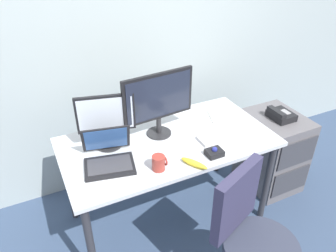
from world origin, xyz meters
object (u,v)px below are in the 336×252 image
object	(u,v)px
laptop	(108,156)
trackball_mouse	(214,152)
monitor_side	(106,118)
coffee_mug	(159,163)
office_chair	(251,248)
paper_notepad	(219,117)
monitor_main	(159,100)
keyboard	(225,135)
desk_phone	(281,115)
banana	(194,163)
file_cabinet	(272,151)

from	to	relation	value
laptop	trackball_mouse	size ratio (longest dim) A/B	3.33
monitor_side	coffee_mug	bearing A→B (deg)	-62.09
office_chair	paper_notepad	world-z (taller)	office_chair
office_chair	monitor_main	world-z (taller)	monitor_main
coffee_mug	monitor_main	bearing A→B (deg)	65.40
office_chair	keyboard	bearing A→B (deg)	70.56
desk_phone	banana	distance (m)	1.03
monitor_side	coffee_mug	distance (m)	0.47
trackball_mouse	desk_phone	bearing A→B (deg)	17.58
desk_phone	keyboard	bearing A→B (deg)	-170.84
keyboard	file_cabinet	bearing A→B (deg)	10.50
desk_phone	office_chair	world-z (taller)	office_chair
monitor_side	office_chair	bearing A→B (deg)	-59.16
keyboard	coffee_mug	distance (m)	0.60
keyboard	coffee_mug	bearing A→B (deg)	-167.53
coffee_mug	paper_notepad	size ratio (longest dim) A/B	0.47
file_cabinet	laptop	xyz separation A→B (m)	(-1.47, -0.04, 0.46)
monitor_side	coffee_mug	size ratio (longest dim) A/B	3.88
desk_phone	trackball_mouse	xyz separation A→B (m)	(-0.81, -0.26, 0.05)
laptop	banana	xyz separation A→B (m)	(0.48, -0.27, -0.03)
desk_phone	monitor_main	world-z (taller)	monitor_main
paper_notepad	desk_phone	bearing A→B (deg)	-16.24
monitor_main	trackball_mouse	distance (m)	0.52
coffee_mug	banana	xyz separation A→B (m)	(0.21, -0.07, -0.03)
desk_phone	file_cabinet	bearing A→B (deg)	63.22
monitor_main	paper_notepad	world-z (taller)	monitor_main
desk_phone	paper_notepad	size ratio (longest dim) A/B	0.96
file_cabinet	office_chair	world-z (taller)	office_chair
file_cabinet	desk_phone	bearing A→B (deg)	-116.78
coffee_mug	keyboard	bearing A→B (deg)	12.47
monitor_main	monitor_side	world-z (taller)	monitor_main
monitor_side	paper_notepad	xyz separation A→B (m)	(0.90, -0.01, -0.21)
file_cabinet	trackball_mouse	size ratio (longest dim) A/B	6.32
desk_phone	coffee_mug	world-z (taller)	coffee_mug
laptop	banana	bearing A→B (deg)	-29.54
laptop	paper_notepad	size ratio (longest dim) A/B	1.76
monitor_main	monitor_side	size ratio (longest dim) A/B	1.39
trackball_mouse	banana	distance (m)	0.18
file_cabinet	monitor_main	size ratio (longest dim) A/B	1.30
desk_phone	coffee_mug	xyz separation A→B (m)	(-1.20, -0.23, 0.08)
coffee_mug	file_cabinet	bearing A→B (deg)	11.45
trackball_mouse	banana	size ratio (longest dim) A/B	0.58
laptop	monitor_main	bearing A→B (deg)	21.04
coffee_mug	paper_notepad	distance (m)	0.79
trackball_mouse	banana	bearing A→B (deg)	-167.31
trackball_mouse	coffee_mug	bearing A→B (deg)	175.82
monitor_main	file_cabinet	bearing A→B (deg)	-6.65
monitor_main	paper_notepad	bearing A→B (deg)	0.91
file_cabinet	monitor_side	world-z (taller)	monitor_side
coffee_mug	desk_phone	bearing A→B (deg)	10.78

